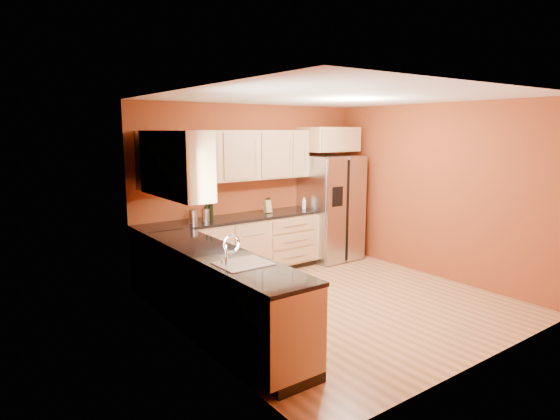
# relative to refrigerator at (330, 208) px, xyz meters

# --- Properties ---
(floor) EXTENTS (4.00, 4.00, 0.00)m
(floor) POSITION_rel_refrigerator_xyz_m (-1.35, -1.62, -0.89)
(floor) COLOR #946239
(floor) RESTS_ON ground
(ceiling) EXTENTS (4.00, 4.00, 0.00)m
(ceiling) POSITION_rel_refrigerator_xyz_m (-1.35, -1.62, 1.71)
(ceiling) COLOR white
(ceiling) RESTS_ON wall_back
(wall_back) EXTENTS (4.00, 0.04, 2.60)m
(wall_back) POSITION_rel_refrigerator_xyz_m (-1.35, 0.38, 0.41)
(wall_back) COLOR maroon
(wall_back) RESTS_ON floor
(wall_front) EXTENTS (4.00, 0.04, 2.60)m
(wall_front) POSITION_rel_refrigerator_xyz_m (-1.35, -3.62, 0.41)
(wall_front) COLOR maroon
(wall_front) RESTS_ON floor
(wall_left) EXTENTS (0.04, 4.00, 2.60)m
(wall_left) POSITION_rel_refrigerator_xyz_m (-3.35, -1.62, 0.41)
(wall_left) COLOR maroon
(wall_left) RESTS_ON floor
(wall_right) EXTENTS (0.04, 4.00, 2.60)m
(wall_right) POSITION_rel_refrigerator_xyz_m (0.65, -1.62, 0.41)
(wall_right) COLOR maroon
(wall_right) RESTS_ON floor
(base_cabinets_back) EXTENTS (2.90, 0.60, 0.88)m
(base_cabinets_back) POSITION_rel_refrigerator_xyz_m (-1.90, 0.07, -0.45)
(base_cabinets_back) COLOR tan
(base_cabinets_back) RESTS_ON floor
(base_cabinets_left) EXTENTS (0.60, 2.80, 0.88)m
(base_cabinets_left) POSITION_rel_refrigerator_xyz_m (-3.05, -1.62, -0.45)
(base_cabinets_left) COLOR tan
(base_cabinets_left) RESTS_ON floor
(countertop_back) EXTENTS (2.90, 0.62, 0.04)m
(countertop_back) POSITION_rel_refrigerator_xyz_m (-1.90, 0.06, 0.01)
(countertop_back) COLOR black
(countertop_back) RESTS_ON base_cabinets_back
(countertop_left) EXTENTS (0.62, 2.80, 0.04)m
(countertop_left) POSITION_rel_refrigerator_xyz_m (-3.04, -1.62, 0.01)
(countertop_left) COLOR black
(countertop_left) RESTS_ON base_cabinets_left
(upper_cabinets_back) EXTENTS (2.30, 0.33, 0.75)m
(upper_cabinets_back) POSITION_rel_refrigerator_xyz_m (-1.60, 0.21, 0.94)
(upper_cabinets_back) COLOR tan
(upper_cabinets_back) RESTS_ON wall_back
(upper_cabinets_left) EXTENTS (0.33, 1.35, 0.75)m
(upper_cabinets_left) POSITION_rel_refrigerator_xyz_m (-3.19, -0.90, 0.94)
(upper_cabinets_left) COLOR tan
(upper_cabinets_left) RESTS_ON wall_left
(corner_upper_cabinet) EXTENTS (0.67, 0.67, 0.75)m
(corner_upper_cabinet) POSITION_rel_refrigerator_xyz_m (-3.02, 0.04, 0.94)
(corner_upper_cabinet) COLOR tan
(corner_upper_cabinet) RESTS_ON wall_back
(over_fridge_cabinet) EXTENTS (0.92, 0.60, 0.40)m
(over_fridge_cabinet) POSITION_rel_refrigerator_xyz_m (0.00, 0.07, 1.16)
(over_fridge_cabinet) COLOR tan
(over_fridge_cabinet) RESTS_ON wall_back
(refrigerator) EXTENTS (0.90, 0.75, 1.78)m
(refrigerator) POSITION_rel_refrigerator_xyz_m (0.00, 0.00, 0.00)
(refrigerator) COLOR #B5B5BA
(refrigerator) RESTS_ON floor
(window) EXTENTS (0.03, 0.90, 1.00)m
(window) POSITION_rel_refrigerator_xyz_m (-3.33, -2.12, 0.66)
(window) COLOR white
(window) RESTS_ON wall_left
(sink_faucet) EXTENTS (0.50, 0.42, 0.30)m
(sink_faucet) POSITION_rel_refrigerator_xyz_m (-3.04, -2.12, 0.18)
(sink_faucet) COLOR silver
(sink_faucet) RESTS_ON countertop_left
(canister_left) EXTENTS (0.15, 0.15, 0.19)m
(canister_left) POSITION_rel_refrigerator_xyz_m (-2.55, 0.01, 0.12)
(canister_left) COLOR #B5B5BA
(canister_left) RESTS_ON countertop_back
(canister_right) EXTENTS (0.12, 0.12, 0.18)m
(canister_right) POSITION_rel_refrigerator_xyz_m (-2.35, 0.03, 0.12)
(canister_right) COLOR #B5B5BA
(canister_right) RESTS_ON countertop_back
(wine_bottle_a) EXTENTS (0.07, 0.07, 0.29)m
(wine_bottle_a) POSITION_rel_refrigerator_xyz_m (-2.30, 0.10, 0.17)
(wine_bottle_a) COLOR black
(wine_bottle_a) RESTS_ON countertop_back
(wine_bottle_b) EXTENTS (0.09, 0.09, 0.32)m
(wine_bottle_b) POSITION_rel_refrigerator_xyz_m (-2.24, 0.07, 0.19)
(wine_bottle_b) COLOR black
(wine_bottle_b) RESTS_ON countertop_back
(knife_block) EXTENTS (0.10, 0.09, 0.20)m
(knife_block) POSITION_rel_refrigerator_xyz_m (-1.24, 0.10, 0.13)
(knife_block) COLOR tan
(knife_block) RESTS_ON countertop_back
(soap_dispenser) EXTENTS (0.07, 0.07, 0.19)m
(soap_dispenser) POSITION_rel_refrigerator_xyz_m (-0.55, 0.04, 0.13)
(soap_dispenser) COLOR white
(soap_dispenser) RESTS_ON countertop_back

